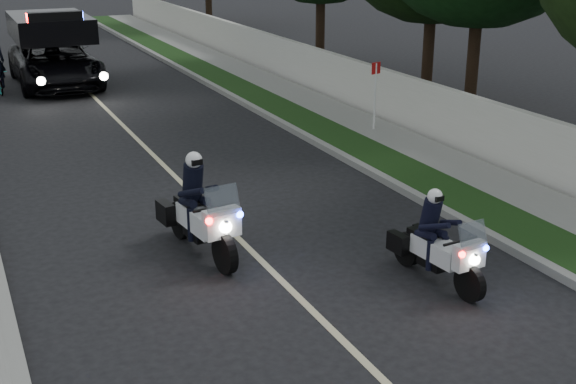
# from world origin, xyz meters

# --- Properties ---
(ground) EXTENTS (120.00, 120.00, 0.00)m
(ground) POSITION_xyz_m (0.00, 0.00, 0.00)
(ground) COLOR black
(ground) RESTS_ON ground
(curb_right) EXTENTS (0.20, 60.00, 0.15)m
(curb_right) POSITION_xyz_m (4.10, 10.00, 0.07)
(curb_right) COLOR gray
(curb_right) RESTS_ON ground
(grass_verge) EXTENTS (1.20, 60.00, 0.16)m
(grass_verge) POSITION_xyz_m (4.80, 10.00, 0.08)
(grass_verge) COLOR #193814
(grass_verge) RESTS_ON ground
(sidewalk_right) EXTENTS (1.40, 60.00, 0.16)m
(sidewalk_right) POSITION_xyz_m (6.10, 10.00, 0.08)
(sidewalk_right) COLOR gray
(sidewalk_right) RESTS_ON ground
(property_wall) EXTENTS (0.22, 60.00, 1.50)m
(property_wall) POSITION_xyz_m (7.10, 10.00, 0.75)
(property_wall) COLOR beige
(property_wall) RESTS_ON ground
(lane_marking) EXTENTS (0.12, 50.00, 0.01)m
(lane_marking) POSITION_xyz_m (0.00, 10.00, 0.00)
(lane_marking) COLOR #BFB78C
(lane_marking) RESTS_ON ground
(police_moto_left) EXTENTS (1.00, 2.19, 1.80)m
(police_moto_left) POSITION_xyz_m (-0.82, 3.25, 0.00)
(police_moto_left) COLOR silver
(police_moto_left) RESTS_ON ground
(police_moto_right) EXTENTS (0.81, 1.85, 1.53)m
(police_moto_right) POSITION_xyz_m (2.21, 0.65, 0.00)
(police_moto_right) COLOR silver
(police_moto_right) RESTS_ON ground
(police_suv) EXTENTS (2.74, 5.92, 2.88)m
(police_suv) POSITION_xyz_m (-0.80, 19.41, 0.00)
(police_suv) COLOR black
(police_suv) RESTS_ON ground
(sign_post) EXTENTS (0.39, 0.39, 2.04)m
(sign_post) POSITION_xyz_m (6.00, 8.86, 0.00)
(sign_post) COLOR #AE0C27
(sign_post) RESTS_ON ground
(tree_right_b) EXTENTS (9.00, 9.00, 11.92)m
(tree_right_b) POSITION_xyz_m (9.79, 9.62, 0.00)
(tree_right_b) COLOR #133A14
(tree_right_b) RESTS_ON ground
(tree_right_c) EXTENTS (8.21, 8.21, 11.43)m
(tree_right_c) POSITION_xyz_m (9.71, 11.78, 0.00)
(tree_right_c) COLOR black
(tree_right_c) RESTS_ON ground
(tree_right_d) EXTENTS (9.28, 9.28, 11.66)m
(tree_right_d) POSITION_xyz_m (9.32, 18.57, 0.00)
(tree_right_d) COLOR #143A13
(tree_right_d) RESTS_ON ground
(tree_right_e) EXTENTS (7.76, 7.76, 10.36)m
(tree_right_e) POSITION_xyz_m (9.65, 32.99, 0.00)
(tree_right_e) COLOR #113510
(tree_right_e) RESTS_ON ground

